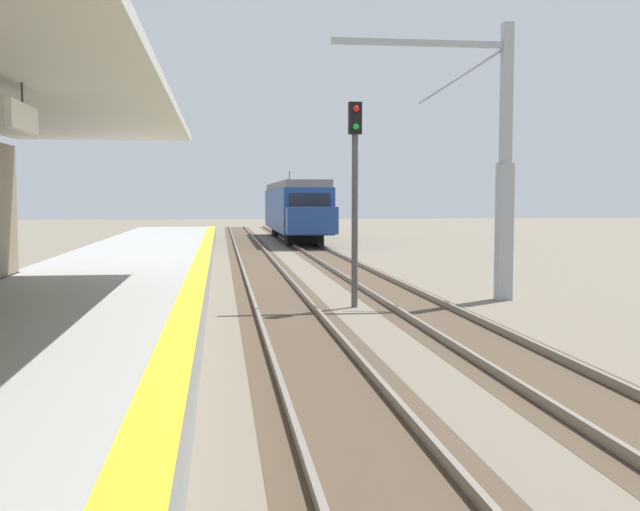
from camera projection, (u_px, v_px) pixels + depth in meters
station_platform at (44, 343)px, 12.43m from camera, size 5.00×80.00×0.91m
track_pair_nearest_platform at (293, 323)px, 16.97m from camera, size 2.34×120.00×0.16m
track_pair_middle at (443, 320)px, 17.41m from camera, size 2.34×120.00×0.16m
approaching_train at (295, 208)px, 51.69m from camera, size 2.93×19.60×4.76m
rail_signal_post at (355, 182)px, 19.57m from camera, size 0.32×0.34×5.20m
catenary_pylon_far_side at (495, 168)px, 21.01m from camera, size 5.00×0.40×7.50m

